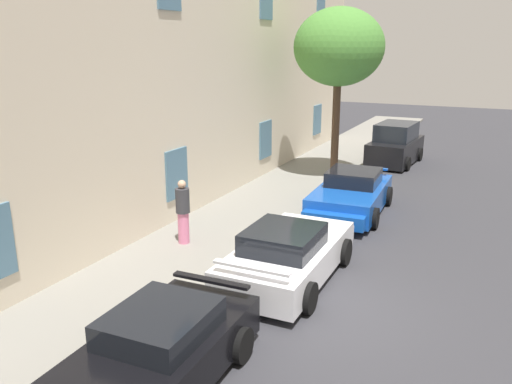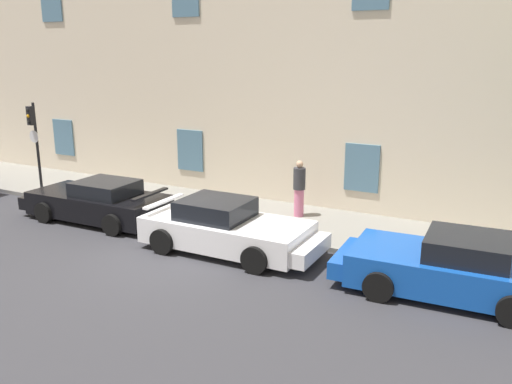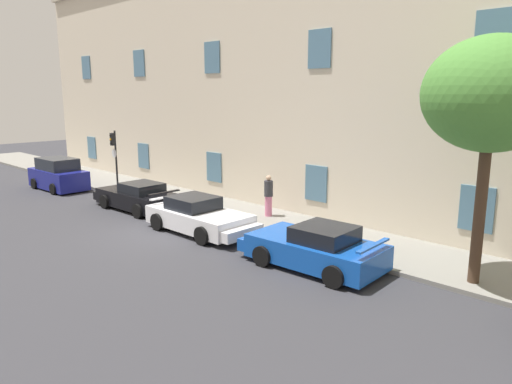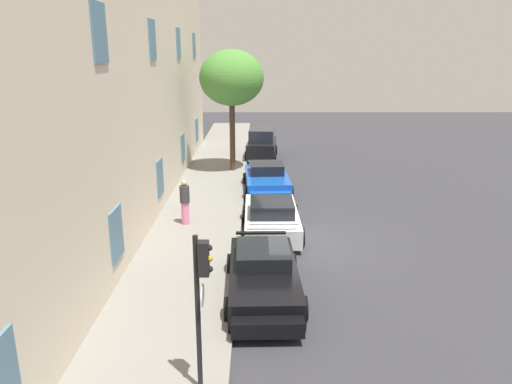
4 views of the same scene
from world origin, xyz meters
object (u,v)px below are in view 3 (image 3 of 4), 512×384
at_px(traffic_light, 114,150).
at_px(pedestrian_admiring, 269,195).
at_px(sportscar_white_middle, 312,248).
at_px(sportscar_red_lead, 136,197).
at_px(sportscar_yellow_flank, 201,217).
at_px(tree_near_kerb, 491,95).
at_px(hatchback_parked, 58,175).

relative_size(traffic_light, pedestrian_admiring, 1.83).
relative_size(sportscar_white_middle, pedestrian_admiring, 2.63).
distance_m(sportscar_red_lead, sportscar_yellow_flank, 5.19).
bearing_deg(traffic_light, tree_near_kerb, 0.89).
distance_m(sportscar_red_lead, hatchback_parked, 7.24).
bearing_deg(sportscar_red_lead, pedestrian_admiring, 27.51).
xyz_separation_m(hatchback_parked, traffic_light, (3.27, 1.71, 1.54)).
height_order(sportscar_yellow_flank, hatchback_parked, hatchback_parked).
xyz_separation_m(sportscar_red_lead, sportscar_yellow_flank, (5.18, -0.37, 0.03)).
bearing_deg(tree_near_kerb, pedestrian_admiring, 171.05).
bearing_deg(sportscar_red_lead, tree_near_kerb, 5.90).
distance_m(hatchback_parked, pedestrian_admiring, 13.33).
xyz_separation_m(hatchback_parked, tree_near_kerb, (21.92, 2.00, 4.42)).
height_order(sportscar_red_lead, tree_near_kerb, tree_near_kerb).
bearing_deg(tree_near_kerb, sportscar_red_lead, -174.10).
relative_size(hatchback_parked, pedestrian_admiring, 2.26).
xyz_separation_m(tree_near_kerb, traffic_light, (-18.65, -0.29, -2.88)).
height_order(traffic_light, pedestrian_admiring, traffic_light).
bearing_deg(sportscar_red_lead, sportscar_yellow_flank, -4.04).
distance_m(sportscar_white_middle, pedestrian_admiring, 5.85).
bearing_deg(sportscar_white_middle, traffic_light, 173.84).
distance_m(sportscar_yellow_flank, traffic_light, 9.43).
distance_m(traffic_light, pedestrian_admiring, 9.84).
relative_size(sportscar_red_lead, hatchback_parked, 1.21).
bearing_deg(hatchback_parked, sportscar_white_middle, 0.49).
height_order(tree_near_kerb, pedestrian_admiring, tree_near_kerb).
height_order(sportscar_red_lead, hatchback_parked, hatchback_parked).
distance_m(sportscar_yellow_flank, hatchback_parked, 12.40).
xyz_separation_m(sportscar_white_middle, pedestrian_admiring, (-4.82, 3.27, 0.44)).
bearing_deg(sportscar_white_middle, tree_near_kerb, 23.62).
relative_size(sportscar_white_middle, tree_near_kerb, 0.70).
distance_m(sportscar_red_lead, tree_near_kerb, 15.49).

